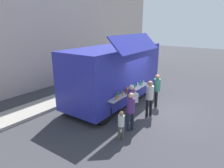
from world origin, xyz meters
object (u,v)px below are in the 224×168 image
(customer_rear_waiting, at_px, (131,108))
(customer_extra_browsing, at_px, (157,87))
(customer_front_ordering, at_px, (150,95))
(child_near_queue, at_px, (121,123))
(customer_mid_with_backpack, at_px, (131,99))
(trash_bin, at_px, (121,74))
(food_truck_main, at_px, (115,73))

(customer_rear_waiting, distance_m, customer_extra_browsing, 3.02)
(customer_front_ordering, bearing_deg, child_near_queue, 114.29)
(child_near_queue, bearing_deg, customer_mid_with_backpack, -21.48)
(customer_front_ordering, height_order, customer_mid_with_backpack, customer_front_ordering)
(child_near_queue, bearing_deg, customer_extra_browsing, -34.61)
(customer_rear_waiting, relative_size, customer_extra_browsing, 0.95)
(trash_bin, bearing_deg, food_truck_main, -150.66)
(customer_extra_browsing, bearing_deg, customer_rear_waiting, 67.04)
(customer_front_ordering, bearing_deg, customer_rear_waiting, 112.12)
(trash_bin, relative_size, customer_extra_browsing, 0.52)
(trash_bin, bearing_deg, child_near_queue, -146.39)
(customer_front_ordering, relative_size, child_near_queue, 1.47)
(customer_front_ordering, relative_size, customer_mid_with_backpack, 1.02)
(trash_bin, height_order, customer_front_ordering, customer_front_ordering)
(trash_bin, relative_size, customer_front_ordering, 0.52)
(customer_front_ordering, distance_m, child_near_queue, 2.51)
(customer_mid_with_backpack, distance_m, customer_rear_waiting, 0.84)
(food_truck_main, relative_size, customer_front_ordering, 3.67)
(food_truck_main, xyz_separation_m, customer_extra_browsing, (0.78, -2.14, -0.64))
(trash_bin, height_order, child_near_queue, child_near_queue)
(food_truck_main, relative_size, trash_bin, 7.10)
(food_truck_main, distance_m, child_near_queue, 4.01)
(trash_bin, height_order, customer_mid_with_backpack, customer_mid_with_backpack)
(child_near_queue, bearing_deg, food_truck_main, -0.28)
(customer_front_ordering, height_order, child_near_queue, customer_front_ordering)
(trash_bin, relative_size, customer_mid_with_backpack, 0.53)
(food_truck_main, distance_m, customer_front_ordering, 2.51)
(food_truck_main, distance_m, customer_extra_browsing, 2.37)
(food_truck_main, bearing_deg, customer_rear_waiting, -135.07)
(customer_rear_waiting, bearing_deg, customer_extra_browsing, -57.18)
(customer_mid_with_backpack, bearing_deg, customer_front_ordering, -87.19)
(customer_rear_waiting, bearing_deg, customer_front_ordering, -61.71)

